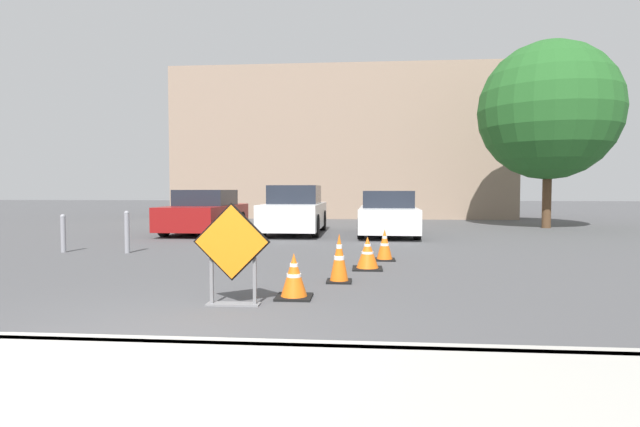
{
  "coord_description": "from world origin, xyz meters",
  "views": [
    {
      "loc": [
        1.99,
        -4.15,
        1.45
      ],
      "look_at": [
        0.76,
        10.24,
        0.74
      ],
      "focal_mm": 28.0,
      "sensor_mm": 36.0,
      "label": 1
    }
  ],
  "objects_px": {
    "road_closed_sign": "(232,251)",
    "traffic_cone_fourth": "(385,245)",
    "traffic_cone_second": "(339,258)",
    "traffic_cone_third": "(367,253)",
    "bollard_second": "(63,232)",
    "parked_car_nearest": "(205,213)",
    "bollard_nearest": "(127,231)",
    "parked_car_third": "(388,215)",
    "traffic_cone_nearest": "(294,276)",
    "parked_car_second": "(295,211)"
  },
  "relations": [
    {
      "from": "road_closed_sign",
      "to": "traffic_cone_fourth",
      "type": "height_order",
      "value": "road_closed_sign"
    },
    {
      "from": "traffic_cone_second",
      "to": "traffic_cone_third",
      "type": "bearing_deg",
      "value": 70.66
    },
    {
      "from": "bollard_second",
      "to": "traffic_cone_third",
      "type": "bearing_deg",
      "value": -14.85
    },
    {
      "from": "parked_car_nearest",
      "to": "traffic_cone_second",
      "type": "bearing_deg",
      "value": 120.55
    },
    {
      "from": "road_closed_sign",
      "to": "traffic_cone_third",
      "type": "xyz_separation_m",
      "value": [
        1.7,
        2.97,
        -0.39
      ]
    },
    {
      "from": "bollard_nearest",
      "to": "parked_car_third",
      "type": "bearing_deg",
      "value": 38.81
    },
    {
      "from": "road_closed_sign",
      "to": "bollard_second",
      "type": "distance_m",
      "value": 7.09
    },
    {
      "from": "traffic_cone_nearest",
      "to": "bollard_second",
      "type": "distance_m",
      "value": 7.32
    },
    {
      "from": "bollard_nearest",
      "to": "bollard_second",
      "type": "bearing_deg",
      "value": -180.0
    },
    {
      "from": "bollard_nearest",
      "to": "parked_car_second",
      "type": "bearing_deg",
      "value": 59.48
    },
    {
      "from": "road_closed_sign",
      "to": "parked_car_third",
      "type": "xyz_separation_m",
      "value": [
        2.4,
        9.71,
        -0.03
      ]
    },
    {
      "from": "parked_car_second",
      "to": "parked_car_third",
      "type": "height_order",
      "value": "parked_car_second"
    },
    {
      "from": "bollard_second",
      "to": "traffic_cone_fourth",
      "type": "bearing_deg",
      "value": -5.21
    },
    {
      "from": "parked_car_nearest",
      "to": "road_closed_sign",
      "type": "bearing_deg",
      "value": 110.25
    },
    {
      "from": "parked_car_second",
      "to": "traffic_cone_second",
      "type": "bearing_deg",
      "value": 102.44
    },
    {
      "from": "traffic_cone_fourth",
      "to": "parked_car_third",
      "type": "relative_size",
      "value": 0.15
    },
    {
      "from": "road_closed_sign",
      "to": "traffic_cone_fourth",
      "type": "xyz_separation_m",
      "value": [
        2.06,
        4.14,
        -0.37
      ]
    },
    {
      "from": "traffic_cone_second",
      "to": "traffic_cone_fourth",
      "type": "relative_size",
      "value": 1.19
    },
    {
      "from": "traffic_cone_nearest",
      "to": "parked_car_nearest",
      "type": "relative_size",
      "value": 0.13
    },
    {
      "from": "parked_car_third",
      "to": "bollard_nearest",
      "type": "distance_m",
      "value": 7.83
    },
    {
      "from": "parked_car_second",
      "to": "parked_car_third",
      "type": "relative_size",
      "value": 1.03
    },
    {
      "from": "parked_car_third",
      "to": "traffic_cone_second",
      "type": "bearing_deg",
      "value": 83.37
    },
    {
      "from": "traffic_cone_fourth",
      "to": "traffic_cone_second",
      "type": "bearing_deg",
      "value": -108.22
    },
    {
      "from": "traffic_cone_nearest",
      "to": "parked_car_nearest",
      "type": "bearing_deg",
      "value": 114.05
    },
    {
      "from": "traffic_cone_second",
      "to": "bollard_nearest",
      "type": "relative_size",
      "value": 0.79
    },
    {
      "from": "traffic_cone_third",
      "to": "bollard_nearest",
      "type": "distance_m",
      "value": 5.71
    },
    {
      "from": "traffic_cone_second",
      "to": "traffic_cone_fourth",
      "type": "distance_m",
      "value": 2.59
    },
    {
      "from": "traffic_cone_second",
      "to": "traffic_cone_third",
      "type": "height_order",
      "value": "traffic_cone_second"
    },
    {
      "from": "traffic_cone_second",
      "to": "parked_car_third",
      "type": "distance_m",
      "value": 8.12
    },
    {
      "from": "traffic_cone_third",
      "to": "parked_car_nearest",
      "type": "bearing_deg",
      "value": 126.5
    },
    {
      "from": "parked_car_third",
      "to": "traffic_cone_fourth",
      "type": "bearing_deg",
      "value": 88.0
    },
    {
      "from": "traffic_cone_third",
      "to": "bollard_nearest",
      "type": "bearing_deg",
      "value": 161.24
    },
    {
      "from": "traffic_cone_nearest",
      "to": "parked_car_second",
      "type": "bearing_deg",
      "value": 97.72
    },
    {
      "from": "traffic_cone_nearest",
      "to": "parked_car_second",
      "type": "xyz_separation_m",
      "value": [
        -1.3,
        9.57,
        0.44
      ]
    },
    {
      "from": "road_closed_sign",
      "to": "traffic_cone_third",
      "type": "distance_m",
      "value": 3.44
    },
    {
      "from": "traffic_cone_third",
      "to": "parked_car_second",
      "type": "distance_m",
      "value": 7.47
    },
    {
      "from": "traffic_cone_second",
      "to": "parked_car_third",
      "type": "bearing_deg",
      "value": 81.81
    },
    {
      "from": "parked_car_nearest",
      "to": "bollard_second",
      "type": "relative_size",
      "value": 5.1
    },
    {
      "from": "traffic_cone_nearest",
      "to": "traffic_cone_third",
      "type": "xyz_separation_m",
      "value": [
        1.0,
        2.47,
        -0.0
      ]
    },
    {
      "from": "traffic_cone_nearest",
      "to": "parked_car_second",
      "type": "height_order",
      "value": "parked_car_second"
    },
    {
      "from": "traffic_cone_third",
      "to": "traffic_cone_fourth",
      "type": "xyz_separation_m",
      "value": [
        0.36,
        1.17,
        0.02
      ]
    },
    {
      "from": "parked_car_second",
      "to": "traffic_cone_fourth",
      "type": "bearing_deg",
      "value": 114.14
    },
    {
      "from": "road_closed_sign",
      "to": "bollard_nearest",
      "type": "xyz_separation_m",
      "value": [
        -3.7,
        4.8,
        -0.17
      ]
    },
    {
      "from": "parked_car_third",
      "to": "traffic_cone_third",
      "type": "bearing_deg",
      "value": 85.6
    },
    {
      "from": "bollard_second",
      "to": "bollard_nearest",
      "type": "bearing_deg",
      "value": 0.0
    },
    {
      "from": "traffic_cone_fourth",
      "to": "bollard_second",
      "type": "distance_m",
      "value": 7.3
    },
    {
      "from": "traffic_cone_third",
      "to": "traffic_cone_fourth",
      "type": "relative_size",
      "value": 0.93
    },
    {
      "from": "traffic_cone_fourth",
      "to": "parked_car_second",
      "type": "height_order",
      "value": "parked_car_second"
    },
    {
      "from": "traffic_cone_fourth",
      "to": "bollard_second",
      "type": "height_order",
      "value": "bollard_second"
    },
    {
      "from": "parked_car_nearest",
      "to": "parked_car_second",
      "type": "height_order",
      "value": "parked_car_second"
    }
  ]
}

